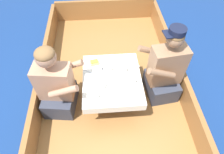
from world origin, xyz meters
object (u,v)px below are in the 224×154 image
Objects in this scene: coffee_cup_starboard at (124,69)px; sandwich at (94,62)px; person_port at (56,86)px; person_starboard at (165,71)px; coffee_cup_port at (110,68)px.

sandwich is at bearing 158.98° from coffee_cup_starboard.
person_port is 0.93× the size of person_starboard.
sandwich is at bearing -20.16° from person_starboard.
person_port is 0.83m from coffee_cup_starboard.
coffee_cup_starboard is (0.18, -0.02, -0.01)m from coffee_cup_port.
person_starboard reaches higher than coffee_cup_starboard.
coffee_cup_starboard is at bearing -21.02° from sandwich.
sandwich is 1.32× the size of coffee_cup_port.
person_starboard is 0.88m from sandwich.
sandwich is (-0.86, 0.20, 0.01)m from person_starboard.
sandwich is at bearing 43.23° from person_port.
person_starboard is 10.18× the size of coffee_cup_starboard.
coffee_cup_port is (-0.67, 0.08, 0.02)m from person_starboard.
person_port is at bearing -144.02° from sandwich.
person_starboard reaches higher than coffee_cup_port.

